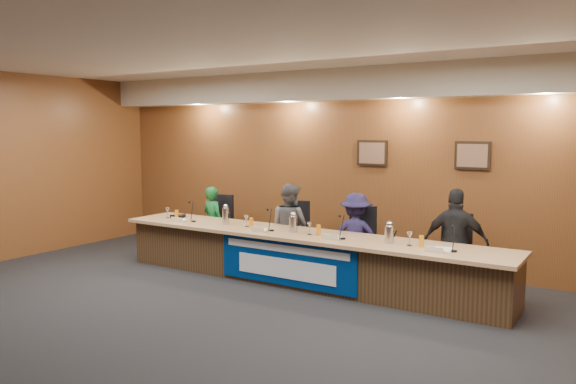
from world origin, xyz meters
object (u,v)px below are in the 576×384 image
office_chair_b (293,239)px  carafe_right (389,235)px  speakerphone (179,216)px  office_chair_c (359,247)px  panelist_a (213,222)px  panelist_b (290,227)px  office_chair_a (217,229)px  panelist_c (356,237)px  panelist_d (456,242)px  dais_body (301,259)px  carafe_left (226,216)px  banner (286,263)px  carafe_mid (293,224)px  office_chair_d (457,259)px

office_chair_b → carafe_right: bearing=-35.5°
speakerphone → office_chair_c: bearing=12.3°
panelist_a → panelist_b: bearing=-168.9°
office_chair_a → speakerphone: (-0.27, -0.66, 0.30)m
speakerphone → panelist_a: bearing=64.2°
panelist_c → office_chair_a: (-2.75, 0.10, -0.17)m
office_chair_a → panelist_d: bearing=-11.8°
panelist_c → office_chair_b: (-1.16, 0.10, -0.17)m
dais_body → panelist_a: size_ratio=4.81×
office_chair_b → carafe_left: size_ratio=1.84×
banner → panelist_b: size_ratio=1.59×
office_chair_a → carafe_left: bearing=-53.1°
office_chair_a → office_chair_b: bearing=-10.4°
banner → panelist_c: (0.60, 1.00, 0.27)m
panelist_b → office_chair_c: panelist_b is taller
panelist_b → speakerphone: (-1.86, -0.56, 0.08)m
office_chair_a → carafe_right: carafe_right is taller
panelist_d → office_chair_b: 2.65m
panelist_d → office_chair_b: panelist_d is taller
banner → speakerphone: (-2.42, 0.44, 0.40)m
banner → office_chair_a: banner is taller
banner → office_chair_b: banner is taller
panelist_a → carafe_right: (3.54, -0.64, 0.24)m
carafe_mid → speakerphone: size_ratio=0.72×
carafe_mid → speakerphone: 2.32m
panelist_c → office_chair_d: bearing=167.8°
office_chair_d → carafe_left: (-3.42, -0.74, 0.40)m
office_chair_d → office_chair_b: bearing=159.7°
panelist_b → carafe_right: panelist_b is taller
office_chair_a → carafe_left: carafe_left is taller
office_chair_a → carafe_mid: bearing=-30.0°
carafe_left → panelist_d: bearing=10.6°
panelist_c → office_chair_a: size_ratio=2.71×
office_chair_b → office_chair_d: bearing=-14.7°
office_chair_a → office_chair_b: size_ratio=1.00×
carafe_mid → panelist_c: bearing=41.9°
carafe_left → speakerphone: bearing=175.6°
panelist_d → carafe_mid: bearing=8.8°
banner → panelist_a: bearing=155.2°
office_chair_a → speakerphone: size_ratio=1.50×
carafe_mid → speakerphone: carafe_mid is taller
office_chair_a → office_chair_c: bearing=-10.4°
panelist_a → panelist_d: bearing=-168.9°
panelist_d → panelist_c: bearing=-7.3°
carafe_mid → carafe_left: bearing=-179.6°
banner → office_chair_c: 1.25m
office_chair_d → carafe_right: (-0.69, -0.74, 0.38)m
carafe_right → office_chair_d: bearing=47.0°
panelist_a → office_chair_a: size_ratio=2.60×
office_chair_c → carafe_right: 1.15m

